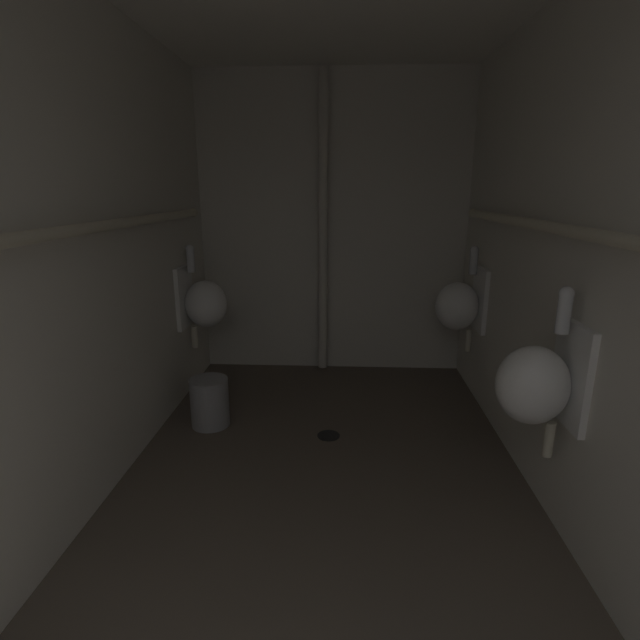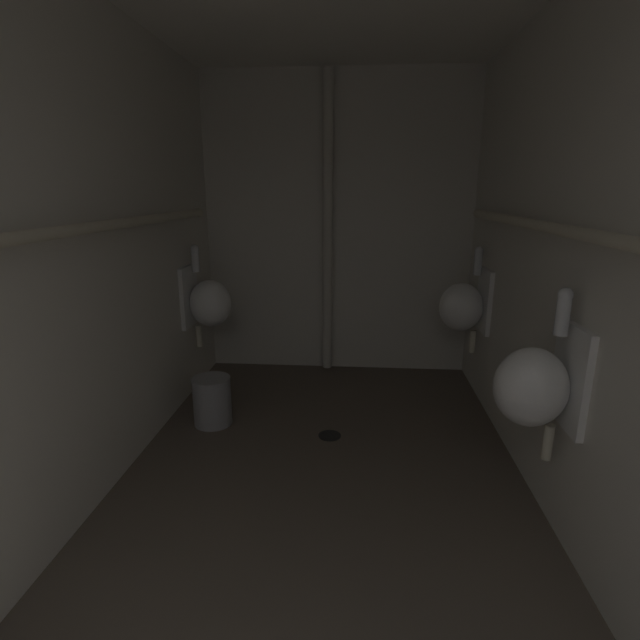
{
  "view_description": "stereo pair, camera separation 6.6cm",
  "coord_description": "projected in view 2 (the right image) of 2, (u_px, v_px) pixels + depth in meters",
  "views": [
    {
      "loc": [
        0.1,
        0.04,
        1.47
      ],
      "look_at": [
        -0.03,
        2.46,
        0.81
      ],
      "focal_mm": 26.97,
      "sensor_mm": 36.0,
      "label": 1
    },
    {
      "loc": [
        0.17,
        0.04,
        1.47
      ],
      "look_at": [
        -0.03,
        2.46,
        0.81
      ],
      "focal_mm": 26.97,
      "sensor_mm": 36.0,
      "label": 2
    }
  ],
  "objects": [
    {
      "name": "floor",
      "position": [
        317.0,
        522.0,
        2.26
      ],
      "size": [
        2.25,
        4.06,
        0.08
      ],
      "primitive_type": "cube",
      "color": "brown",
      "rests_on": "ground"
    },
    {
      "name": "wall_left",
      "position": [
        59.0,
        262.0,
        2.03
      ],
      "size": [
        0.06,
        4.06,
        2.36
      ],
      "primitive_type": "cube",
      "color": "silver",
      "rests_on": "ground"
    },
    {
      "name": "wall_right",
      "position": [
        598.0,
        268.0,
        1.86
      ],
      "size": [
        0.06,
        4.06,
        2.36
      ],
      "primitive_type": "cube",
      "color": "silver",
      "rests_on": "ground"
    },
    {
      "name": "wall_back",
      "position": [
        338.0,
        228.0,
        3.87
      ],
      "size": [
        2.25,
        0.06,
        2.36
      ],
      "primitive_type": "cube",
      "color": "silver",
      "rests_on": "ground"
    },
    {
      "name": "urinal_left_mid",
      "position": [
        207.0,
        302.0,
        3.48
      ],
      "size": [
        0.32,
        0.3,
        0.76
      ],
      "color": "white"
    },
    {
      "name": "urinal_right_mid",
      "position": [
        536.0,
        385.0,
        2.0
      ],
      "size": [
        0.32,
        0.3,
        0.76
      ],
      "color": "white"
    },
    {
      "name": "urinal_right_far",
      "position": [
        464.0,
        306.0,
        3.36
      ],
      "size": [
        0.32,
        0.3,
        0.76
      ],
      "color": "white"
    },
    {
      "name": "supply_pipe_left",
      "position": [
        75.0,
        230.0,
        1.98
      ],
      "size": [
        0.06,
        3.25,
        0.06
      ],
      "color": "beige"
    },
    {
      "name": "supply_pipe_right",
      "position": [
        579.0,
        233.0,
        1.83
      ],
      "size": [
        0.06,
        3.29,
        0.06
      ],
      "color": "beige"
    },
    {
      "name": "standpipe_back_wall",
      "position": [
        328.0,
        229.0,
        3.77
      ],
      "size": [
        0.08,
        0.08,
        2.31
      ],
      "primitive_type": "cylinder",
      "color": "beige",
      "rests_on": "ground"
    },
    {
      "name": "floor_drain",
      "position": [
        330.0,
        435.0,
        2.97
      ],
      "size": [
        0.14,
        0.14,
        0.01
      ],
      "primitive_type": "cylinder",
      "color": "black",
      "rests_on": "ground"
    },
    {
      "name": "waste_bin",
      "position": [
        212.0,
        401.0,
        3.1
      ],
      "size": [
        0.24,
        0.24,
        0.31
      ],
      "primitive_type": "cylinder",
      "color": "gray",
      "rests_on": "ground"
    }
  ]
}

